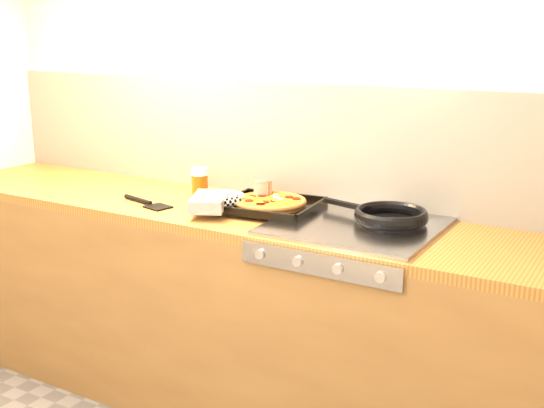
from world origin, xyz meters
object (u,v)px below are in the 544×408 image
Objects in this scene: pizza_on_tray at (254,202)px; juice_glass at (200,182)px; frying_pan at (390,217)px; tomato_can at (263,193)px.

pizza_on_tray is 0.38m from juice_glass.
frying_pan is at bearing 7.91° from pizza_on_tray.
pizza_on_tray is 4.51× the size of tomato_can.
juice_glass is (-0.36, 0.12, 0.02)m from pizza_on_tray.
tomato_can is 0.88× the size of juice_glass.
tomato_can reaches higher than frying_pan.
frying_pan is at bearing -3.58° from tomato_can.
juice_glass is (-0.33, 0.01, 0.01)m from tomato_can.
frying_pan is (0.55, 0.08, -0.00)m from pizza_on_tray.
tomato_can is at bearing 176.42° from frying_pan.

